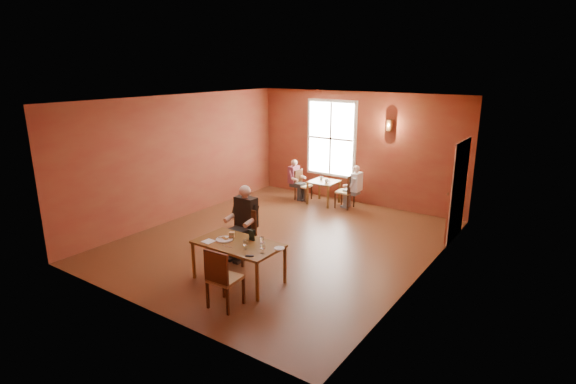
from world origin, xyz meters
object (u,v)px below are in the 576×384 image
Objects in this scene: chair_empty at (225,277)px; chair_diner_white at (345,191)px; main_table at (239,262)px; chair_diner_main at (241,237)px; diner_white at (346,187)px; diner_main at (239,227)px; diner_maroon at (303,181)px; second_table at (324,192)px; chair_diner_maroon at (303,185)px.

chair_empty is 1.08× the size of chair_diner_white.
chair_diner_main is (-0.50, 0.65, 0.15)m from main_table.
main_table is 4.82m from diner_white.
chair_diner_white is at bearing -90.86° from diner_main.
chair_diner_main is 4.34m from diner_maroon.
diner_main reaches higher than second_table.
chair_diner_white is at bearing 0.00° from second_table.
chair_diner_main reaches higher than chair_empty.
chair_diner_white is 0.81× the size of diner_white.
main_table is at bearing 128.88° from diner_main.
chair_diner_maroon is (-1.33, 0.00, -0.14)m from diner_white.
diner_white is at bearing 94.60° from chair_empty.
diner_white is at bearing 90.00° from chair_diner_maroon.
main_table is at bearing 19.89° from chair_diner_maroon.
chair_empty is (0.40, -0.78, 0.14)m from main_table.
chair_diner_maroon reaches higher than second_table.
chair_diner_main is 0.89× the size of diner_white.
second_table is 0.65× the size of diner_maroon.
chair_empty is 1.39× the size of second_table.
chair_diner_white is 1.33m from diner_maroon.
chair_diner_maroon is (-2.14, 5.59, -0.07)m from chair_empty.
diner_white reaches higher than main_table.
diner_white reaches higher than chair_empty.
chair_diner_main is at bearing -90.00° from diner_main.
chair_diner_main is at bearing 16.60° from chair_diner_maroon.
diner_white is at bearing 90.00° from diner_maroon.
chair_empty is 0.88× the size of diner_white.
chair_empty is at bearing -62.87° from main_table.
main_table is 1.08× the size of diner_main.
chair_diner_maroon is at bearing 90.00° from chair_diner_white.
second_table is (-0.59, 4.15, -0.19)m from chair_diner_main.
diner_white reaches higher than chair_diner_maroon.
diner_main is at bearing 16.86° from diner_maroon.
chair_empty is at bearing -75.07° from second_table.
second_table is 0.72m from diner_maroon.
diner_main is 1.40× the size of chair_empty.
chair_diner_white is 1.30m from chair_diner_maroon.
chair_empty is at bearing 20.95° from chair_diner_maroon.
chair_diner_white is at bearing 90.00° from diner_white.
diner_white is (0.68, 0.00, 0.25)m from second_table.
diner_main is at bearing 16.48° from chair_diner_maroon.
diner_white reaches higher than diner_maroon.
chair_diner_white is 0.84× the size of diner_maroon.
chair_diner_white is at bearing 90.00° from diner_maroon.
chair_diner_maroon is (-1.30, 0.00, -0.04)m from chair_diner_white.
main_table is 1.38× the size of diner_maroon.
chair_diner_main is 4.15m from diner_white.
diner_main is (-0.50, 0.62, 0.34)m from main_table.
second_table is at bearing -81.95° from chair_diner_main.
chair_diner_main is 0.92× the size of diner_maroon.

